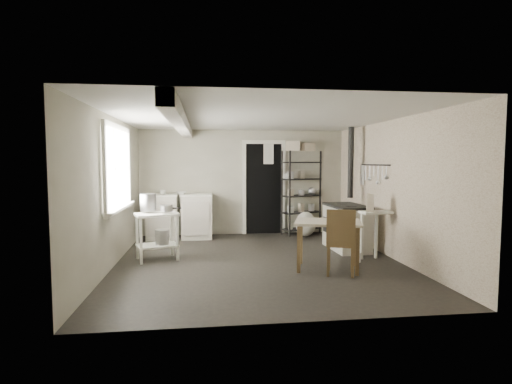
{
  "coord_description": "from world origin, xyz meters",
  "views": [
    {
      "loc": [
        -0.84,
        -6.3,
        1.6
      ],
      "look_at": [
        0.0,
        0.3,
        1.1
      ],
      "focal_mm": 28.0,
      "sensor_mm": 36.0,
      "label": 1
    }
  ],
  "objects": [
    {
      "name": "mixing_bowl",
      "position": [
        -1.34,
        2.1,
        0.96
      ],
      "size": [
        0.3,
        0.3,
        0.07
      ],
      "primitive_type": "imported",
      "rotation": [
        0.0,
        0.0,
        -0.03
      ],
      "color": "silver",
      "rests_on": "base_cabinets"
    },
    {
      "name": "shelf_jar",
      "position": [
        0.93,
        2.25,
        1.36
      ],
      "size": [
        0.1,
        0.1,
        0.18
      ],
      "primitive_type": "imported",
      "rotation": [
        0.0,
        0.0,
        -0.18
      ],
      "color": "silver",
      "rests_on": "shelf_rack"
    },
    {
      "name": "ceiling_beam",
      "position": [
        -1.2,
        0.0,
        2.2
      ],
      "size": [
        0.18,
        5.0,
        0.18
      ],
      "primitive_type": null,
      "color": "white",
      "rests_on": "ceiling"
    },
    {
      "name": "chair",
      "position": [
        1.07,
        -0.88,
        0.48
      ],
      "size": [
        0.51,
        0.52,
        0.95
      ],
      "primitive_type": null,
      "rotation": [
        0.0,
        0.0,
        -0.34
      ],
      "color": "brown",
      "rests_on": "ground"
    },
    {
      "name": "side_ledge",
      "position": [
        1.95,
        -0.06,
        0.43
      ],
      "size": [
        0.54,
        0.33,
        0.79
      ],
      "primitive_type": null,
      "rotation": [
        0.0,
        0.0,
        0.1
      ],
      "color": "white",
      "rests_on": "ground"
    },
    {
      "name": "stovepipe",
      "position": [
        1.96,
        1.14,
        1.59
      ],
      "size": [
        0.12,
        0.12,
        1.45
      ],
      "primitive_type": null,
      "rotation": [
        0.0,
        0.0,
        0.1
      ],
      "color": "black",
      "rests_on": "stove"
    },
    {
      "name": "oats_box",
      "position": [
        1.85,
        -0.06,
        1.01
      ],
      "size": [
        0.18,
        0.22,
        0.29
      ],
      "primitive_type": "cube",
      "rotation": [
        0.0,
        0.0,
        -0.38
      ],
      "color": "beige",
      "rests_on": "side_ledge"
    },
    {
      "name": "utensil_rail",
      "position": [
        2.19,
        0.6,
        1.55
      ],
      "size": [
        0.06,
        1.2,
        0.44
      ],
      "primitive_type": null,
      "color": "silver",
      "rests_on": "wall_right"
    },
    {
      "name": "table_cup",
      "position": [
        1.14,
        -0.69,
        0.81
      ],
      "size": [
        0.14,
        0.14,
        0.1
      ],
      "primitive_type": "imported",
      "rotation": [
        0.0,
        0.0,
        0.39
      ],
      "color": "silver",
      "rests_on": "work_table"
    },
    {
      "name": "floor",
      "position": [
        0.0,
        0.0,
        0.0
      ],
      "size": [
        5.0,
        5.0,
        0.0
      ],
      "primitive_type": "plane",
      "color": "black",
      "rests_on": "ground"
    },
    {
      "name": "shelf_rack",
      "position": [
        1.26,
        2.31,
        0.95
      ],
      "size": [
        0.94,
        0.66,
        1.84
      ],
      "primitive_type": null,
      "rotation": [
        0.0,
        0.0,
        0.41
      ],
      "color": "black",
      "rests_on": "ground"
    },
    {
      "name": "floor_crock",
      "position": [
        1.56,
        -0.25,
        0.07
      ],
      "size": [
        0.15,
        0.15,
        0.15
      ],
      "primitive_type": "cylinder",
      "rotation": [
        0.0,
        0.0,
        -0.31
      ],
      "color": "silver",
      "rests_on": "ground"
    },
    {
      "name": "work_table",
      "position": [
        0.96,
        -0.61,
        0.38
      ],
      "size": [
        1.11,
        0.92,
        0.73
      ],
      "primitive_type": null,
      "rotation": [
        0.0,
        0.0,
        -0.3
      ],
      "color": "beige",
      "rests_on": "ground"
    },
    {
      "name": "wall_left",
      "position": [
        -2.25,
        0.0,
        1.15
      ],
      "size": [
        0.02,
        5.0,
        2.3
      ],
      "primitive_type": "cube",
      "color": "#B0AC96",
      "rests_on": "ground"
    },
    {
      "name": "wall_right",
      "position": [
        2.25,
        0.0,
        1.15
      ],
      "size": [
        0.02,
        5.0,
        2.3
      ],
      "primitive_type": "cube",
      "color": "#B0AC96",
      "rests_on": "ground"
    },
    {
      "name": "prep_table",
      "position": [
        -1.63,
        0.3,
        0.4
      ],
      "size": [
        0.79,
        0.66,
        0.77
      ],
      "primitive_type": null,
      "rotation": [
        0.0,
        0.0,
        0.31
      ],
      "color": "white",
      "rests_on": "ground"
    },
    {
      "name": "stockpot",
      "position": [
        -1.77,
        0.39,
        0.94
      ],
      "size": [
        0.31,
        0.31,
        0.28
      ],
      "primitive_type": "cylinder",
      "rotation": [
        0.0,
        0.0,
        -0.23
      ],
      "color": "silver",
      "rests_on": "prep_table"
    },
    {
      "name": "flour_sack",
      "position": [
        1.3,
        2.01,
        0.24
      ],
      "size": [
        0.51,
        0.46,
        0.53
      ],
      "primitive_type": "ellipsoid",
      "rotation": [
        0.0,
        0.0,
        -0.21
      ],
      "color": "beige",
      "rests_on": "ground"
    },
    {
      "name": "storage_box_a",
      "position": [
        1.07,
        2.28,
        2.01
      ],
      "size": [
        0.37,
        0.35,
        0.21
      ],
      "primitive_type": "cube",
      "rotation": [
        0.0,
        0.0,
        -0.32
      ],
      "color": "beige",
      "rests_on": "shelf_rack"
    },
    {
      "name": "counter_cup",
      "position": [
        -1.72,
        2.09,
        0.97
      ],
      "size": [
        0.13,
        0.13,
        0.1
      ],
      "primitive_type": "imported",
      "rotation": [
        0.0,
        0.0,
        -0.05
      ],
      "color": "silver",
      "rests_on": "base_cabinets"
    },
    {
      "name": "bucket",
      "position": [
        -1.55,
        0.26,
        0.39
      ],
      "size": [
        0.25,
        0.25,
        0.24
      ],
      "primitive_type": "cylinder",
      "rotation": [
        0.0,
        0.0,
        -0.14
      ],
      "color": "silver",
      "rests_on": "prep_table"
    },
    {
      "name": "storage_box_b",
      "position": [
        1.39,
        2.29,
        1.99
      ],
      "size": [
        0.32,
        0.31,
        0.17
      ],
      "primitive_type": "cube",
      "rotation": [
        0.0,
        0.0,
        0.28
      ],
      "color": "beige",
      "rests_on": "shelf_rack"
    },
    {
      "name": "wallpaper_panel",
      "position": [
        2.24,
        0.0,
        1.15
      ],
      "size": [
        0.01,
        5.0,
        2.3
      ],
      "primitive_type": null,
      "color": "beige",
      "rests_on": "wall_right"
    },
    {
      "name": "doorway",
      "position": [
        0.45,
        2.47,
        1.0
      ],
      "size": [
        0.96,
        0.1,
        2.08
      ],
      "primitive_type": null,
      "color": "white",
      "rests_on": "ground"
    },
    {
      "name": "ceiling",
      "position": [
        0.0,
        0.0,
        2.3
      ],
      "size": [
        5.0,
        5.0,
        0.0
      ],
      "primitive_type": "plane",
      "rotation": [
        3.14,
        0.0,
        0.0
      ],
      "color": "silver",
      "rests_on": "wall_back"
    },
    {
      "name": "stove",
      "position": [
        1.72,
        0.67,
        0.44
      ],
      "size": [
        0.63,
        1.07,
        0.82
      ],
      "primitive_type": null,
      "rotation": [
        0.0,
        0.0,
        0.05
      ],
      "color": "beige",
      "rests_on": "ground"
    },
    {
      "name": "wall_back",
      "position": [
        0.0,
        2.5,
        1.15
      ],
      "size": [
        4.5,
        0.02,
        2.3
      ],
      "primitive_type": "cube",
      "color": "#B0AC96",
      "rests_on": "ground"
    },
    {
      "name": "saucepan",
      "position": [
        -1.47,
        0.27,
        0.85
      ],
      "size": [
        0.26,
        0.26,
        0.11
      ],
      "primitive_type": "cylinder",
      "rotation": [
        0.0,
        0.0,
        -0.41
      ],
      "color": "silver",
      "rests_on": "prep_table"
    },
    {
      "name": "window",
      "position": [
        -2.22,
        0.2,
        1.5
      ],
      "size": [
        0.12,
        1.76,
        1.28
      ],
      "primitive_type": null,
      "color": "white",
      "rests_on": "wall_left"
    },
    {
      "name": "wall_front",
      "position": [
        0.0,
        -2.5,
        1.15
      ],
      "size": [
        4.5,
        0.02,
        2.3
      ],
      "primitive_type": "cube",
      "color": "#B0AC96",
      "rests_on": "ground"
    },
    {
      "name": "base_cabinets",
      "position": [
        -1.38,
        2.13,
        0.46
      ],
      "size": [
        1.41,
        0.61,
        0.93
      ],
      "primitive_type": null,
      "rotation": [
        0.0,
        0.0,
        -0.0
      ],
      "color": "beige",
      "rests_on": "ground"
    }
  ]
}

